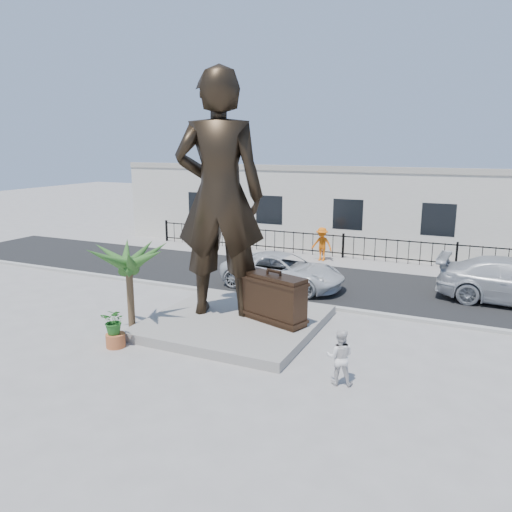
{
  "coord_description": "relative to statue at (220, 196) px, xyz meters",
  "views": [
    {
      "loc": [
        6.53,
        -12.14,
        5.78
      ],
      "look_at": [
        0.0,
        2.0,
        2.3
      ],
      "focal_mm": 35.0,
      "sensor_mm": 36.0,
      "label": 1
    }
  ],
  "objects": [
    {
      "name": "ground",
      "position": [
        1.19,
        -1.8,
        -4.2
      ],
      "size": [
        100.0,
        100.0,
        0.0
      ],
      "primitive_type": "plane",
      "color": "#9E9991",
      "rests_on": "ground"
    },
    {
      "name": "street",
      "position": [
        1.19,
        6.2,
        -4.19
      ],
      "size": [
        40.0,
        7.0,
        0.01
      ],
      "primitive_type": "cube",
      "color": "black",
      "rests_on": "ground"
    },
    {
      "name": "curb",
      "position": [
        1.19,
        2.7,
        -4.14
      ],
      "size": [
        40.0,
        0.25,
        0.12
      ],
      "primitive_type": "cube",
      "color": "#A5A399",
      "rests_on": "ground"
    },
    {
      "name": "far_sidewalk",
      "position": [
        1.19,
        10.2,
        -4.19
      ],
      "size": [
        40.0,
        2.5,
        0.02
      ],
      "primitive_type": "cube",
      "color": "#9E9991",
      "rests_on": "ground"
    },
    {
      "name": "plinth",
      "position": [
        0.69,
        -0.3,
        -4.05
      ],
      "size": [
        5.2,
        5.2,
        0.3
      ],
      "primitive_type": "cube",
      "color": "gray",
      "rests_on": "ground"
    },
    {
      "name": "fence",
      "position": [
        1.19,
        11.0,
        -3.6
      ],
      "size": [
        22.0,
        0.1,
        1.2
      ],
      "primitive_type": "cube",
      "color": "black",
      "rests_on": "ground"
    },
    {
      "name": "building",
      "position": [
        1.19,
        15.2,
        -2.0
      ],
      "size": [
        28.0,
        7.0,
        4.4
      ],
      "primitive_type": "cube",
      "color": "silver",
      "rests_on": "ground"
    },
    {
      "name": "statue",
      "position": [
        0.0,
        0.0,
        0.0
      ],
      "size": [
        3.29,
        2.68,
        7.8
      ],
      "primitive_type": "imported",
      "rotation": [
        0.0,
        0.0,
        3.47
      ],
      "color": "black",
      "rests_on": "plinth"
    },
    {
      "name": "suitcase",
      "position": [
        1.93,
        -0.09,
        -3.13
      ],
      "size": [
        2.28,
        1.35,
        1.53
      ],
      "primitive_type": "cube",
      "rotation": [
        0.0,
        0.0,
        -0.33
      ],
      "color": "#2F1F14",
      "rests_on": "plinth"
    },
    {
      "name": "tourist",
      "position": [
        4.82,
        -2.77,
        -3.49
      ],
      "size": [
        0.8,
        0.69,
        1.42
      ],
      "primitive_type": "imported",
      "rotation": [
        0.0,
        0.0,
        3.39
      ],
      "color": "silver",
      "rests_on": "ground"
    },
    {
      "name": "car_white",
      "position": [
        0.39,
        4.56,
        -3.49
      ],
      "size": [
        5.16,
        2.56,
        1.41
      ],
      "primitive_type": "imported",
      "rotation": [
        0.0,
        0.0,
        1.52
      ],
      "color": "silver",
      "rests_on": "street"
    },
    {
      "name": "worker",
      "position": [
        0.38,
        9.88,
        -3.33
      ],
      "size": [
        1.16,
        0.75,
        1.7
      ],
      "primitive_type": "imported",
      "rotation": [
        0.0,
        0.0,
        -0.11
      ],
      "color": "orange",
      "rests_on": "far_sidewalk"
    },
    {
      "name": "palm_tree",
      "position": [
        -2.19,
        -1.94,
        -4.2
      ],
      "size": [
        1.8,
        1.8,
        3.2
      ],
      "primitive_type": null,
      "color": "#29541E",
      "rests_on": "ground"
    },
    {
      "name": "planter",
      "position": [
        -1.74,
        -3.26,
        -4.0
      ],
      "size": [
        0.56,
        0.56,
        0.4
      ],
      "primitive_type": "cylinder",
      "color": "#B2592F",
      "rests_on": "ground"
    },
    {
      "name": "shrub",
      "position": [
        -1.74,
        -3.26,
        -3.4
      ],
      "size": [
        0.85,
        0.78,
        0.79
      ],
      "primitive_type": "imported",
      "rotation": [
        0.0,
        0.0,
        0.27
      ],
      "color": "#23621F",
      "rests_on": "planter"
    }
  ]
}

